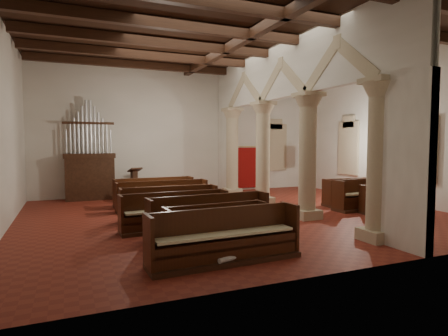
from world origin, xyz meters
TOP-DOWN VIEW (x-y plane):
  - floor at (0.00, 0.00)m, footprint 14.00×14.00m
  - ceiling at (0.00, 0.00)m, footprint 14.00×14.00m
  - wall_back at (0.00, 6.00)m, footprint 14.00×0.02m
  - wall_front at (0.00, -6.00)m, footprint 14.00×0.02m
  - wall_left at (-7.00, 0.00)m, footprint 0.02×12.00m
  - wall_right at (7.00, 0.00)m, footprint 0.02×12.00m
  - ceiling_beams at (0.00, 0.00)m, footprint 13.80×11.80m
  - arcade at (1.80, 0.00)m, footprint 0.90×11.90m
  - window_right_a at (6.98, -1.50)m, footprint 0.03×1.00m
  - window_right_b at (6.98, 2.50)m, footprint 0.03×1.00m
  - window_back at (5.00, 5.98)m, footprint 1.00×0.03m
  - pipe_organ at (-4.50, 5.50)m, footprint 2.10×0.85m
  - lectern at (-2.61, 5.49)m, footprint 0.65×0.69m
  - dossal_curtain at (3.50, 5.92)m, footprint 1.80×0.07m
  - processional_banner at (5.80, 4.48)m, footprint 0.58×0.73m
  - hymnal_box_a at (-1.32, -4.03)m, footprint 0.37×0.34m
  - hymnal_box_b at (-0.46, -3.29)m, footprint 0.42×0.38m
  - hymnal_box_c at (-0.32, -0.98)m, footprint 0.32×0.28m
  - tube_heater_a at (-2.18, -4.78)m, footprint 1.01×0.42m
  - tube_heater_b at (-1.30, -3.08)m, footprint 1.00×0.42m
  - nave_pew_0 at (-2.39, -4.59)m, footprint 3.31×0.88m
  - nave_pew_1 at (-2.06, -3.25)m, footprint 2.64×0.80m
  - nave_pew_2 at (-1.96, -2.50)m, footprint 3.33×0.93m
  - nave_pew_3 at (-2.59, -1.39)m, footprint 3.10×0.81m
  - nave_pew_4 at (-2.40, -0.01)m, footprint 3.10×0.82m
  - nave_pew_5 at (-2.06, 0.79)m, footprint 2.48×0.66m
  - nave_pew_6 at (-2.18, 1.85)m, footprint 3.34×0.73m
  - nave_pew_7 at (-2.29, 2.79)m, footprint 3.08×0.84m
  - nave_pew_8 at (-2.00, 4.01)m, footprint 2.70×0.68m
  - aisle_pew_0 at (4.87, -1.80)m, footprint 1.82×0.70m
  - aisle_pew_1 at (4.43, -0.99)m, footprint 1.96×0.80m
  - aisle_pew_2 at (4.77, -0.07)m, footprint 2.09×0.82m

SIDE VIEW (x-z plane):
  - floor at x=0.00m, z-range 0.00..0.00m
  - tube_heater_a at x=-2.18m, z-range 0.11..0.21m
  - tube_heater_b at x=-1.30m, z-range 0.11..0.21m
  - hymnal_box_c at x=-0.32m, z-range 0.10..0.40m
  - hymnal_box_a at x=-1.32m, z-range 0.10..0.41m
  - hymnal_box_b at x=-0.46m, z-range 0.10..0.45m
  - nave_pew_8 at x=-2.00m, z-range -0.17..0.82m
  - nave_pew_1 at x=-2.06m, z-range -0.17..0.82m
  - nave_pew_5 at x=-2.06m, z-range -0.17..0.82m
  - aisle_pew_0 at x=4.87m, z-range -0.16..0.85m
  - nave_pew_6 at x=-2.18m, z-range -0.18..0.88m
  - nave_pew_4 at x=-2.40m, z-range -0.18..0.89m
  - nave_pew_3 at x=-2.59m, z-range -0.18..0.89m
  - aisle_pew_2 at x=4.77m, z-range -0.17..0.89m
  - nave_pew_7 at x=-2.29m, z-range -0.19..0.91m
  - nave_pew_2 at x=-1.96m, z-range -0.19..0.92m
  - nave_pew_0 at x=-2.39m, z-range -0.19..0.93m
  - aisle_pew_1 at x=4.43m, z-range -0.18..0.95m
  - lectern at x=-2.61m, z-range -0.12..1.23m
  - processional_banner at x=5.80m, z-range -0.45..2.09m
  - dossal_curtain at x=3.50m, z-range 0.08..2.25m
  - pipe_organ at x=-4.50m, z-range -0.83..3.57m
  - window_right_a at x=6.98m, z-range 1.10..3.30m
  - window_right_b at x=6.98m, z-range 1.10..3.30m
  - window_back at x=5.00m, z-range 1.10..3.30m
  - wall_back at x=0.00m, z-range 0.00..6.00m
  - wall_front at x=0.00m, z-range 0.00..6.00m
  - wall_left at x=-7.00m, z-range 0.00..6.00m
  - wall_right at x=7.00m, z-range 0.00..6.00m
  - arcade at x=1.80m, z-range 0.56..6.56m
  - ceiling_beams at x=0.00m, z-range 5.67..5.97m
  - ceiling at x=0.00m, z-range 6.00..6.00m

